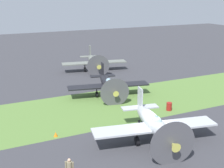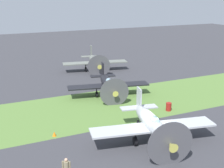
% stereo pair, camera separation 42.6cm
% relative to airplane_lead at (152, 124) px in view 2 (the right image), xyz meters
% --- Properties ---
extents(ground_plane, '(160.00, 160.00, 0.00)m').
position_rel_airplane_lead_xyz_m(ground_plane, '(-0.22, -0.33, -1.63)').
color(ground_plane, '#38383D').
extents(grass_verge, '(120.00, 11.00, 0.01)m').
position_rel_airplane_lead_xyz_m(grass_verge, '(-0.22, -9.47, -1.63)').
color(grass_verge, '#567A38').
rests_on(grass_verge, ground).
extents(airplane_lead, '(11.03, 8.81, 3.91)m').
position_rel_airplane_lead_xyz_m(airplane_lead, '(0.00, 0.00, 0.00)').
color(airplane_lead, '#B2B7BC').
rests_on(airplane_lead, ground).
extents(airplane_wingman, '(10.30, 8.23, 3.65)m').
position_rel_airplane_lead_xyz_m(airplane_wingman, '(-1.48, -12.78, -0.11)').
color(airplane_wingman, black).
rests_on(airplane_wingman, ground).
extents(airplane_trail, '(10.77, 8.59, 3.81)m').
position_rel_airplane_lead_xyz_m(airplane_trail, '(-4.60, -25.30, -0.04)').
color(airplane_trail, slate).
rests_on(airplane_trail, ground).
extents(fuel_drum, '(0.60, 0.60, 0.90)m').
position_rel_airplane_lead_xyz_m(fuel_drum, '(-5.47, -5.31, -1.18)').
color(fuel_drum, maroon).
rests_on(fuel_drum, ground).
extents(runway_marker_cone, '(0.36, 0.36, 0.44)m').
position_rel_airplane_lead_xyz_m(runway_marker_cone, '(7.52, -4.47, -1.41)').
color(runway_marker_cone, orange).
rests_on(runway_marker_cone, ground).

